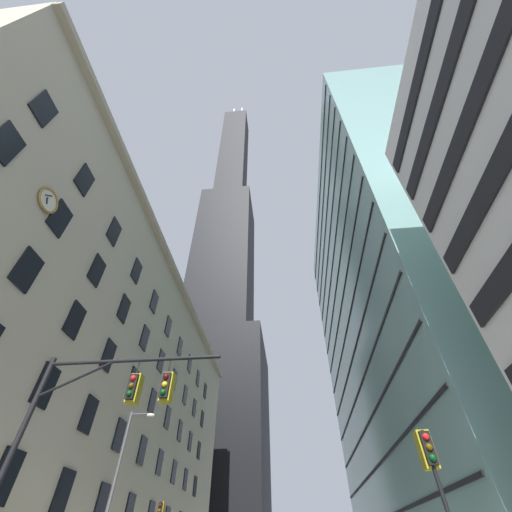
% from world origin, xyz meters
% --- Properties ---
extents(station_building, '(18.48, 59.04, 28.11)m').
position_xyz_m(station_building, '(-19.91, 23.52, 14.04)').
color(station_building, '#B2A88E').
rests_on(station_building, ground).
extents(dark_skyscraper, '(28.99, 28.99, 219.30)m').
position_xyz_m(dark_skyscraper, '(-18.28, 79.21, 67.07)').
color(dark_skyscraper, black).
rests_on(dark_skyscraper, ground).
extents(glass_office_midrise, '(18.32, 46.35, 55.34)m').
position_xyz_m(glass_office_midrise, '(20.11, 32.19, 27.67)').
color(glass_office_midrise, gray).
rests_on(glass_office_midrise, ground).
extents(traffic_signal_mast, '(6.97, 0.63, 6.94)m').
position_xyz_m(traffic_signal_mast, '(-4.17, 2.75, 5.03)').
color(traffic_signal_mast, black).
rests_on(traffic_signal_mast, sidewalk_left).
extents(traffic_light_near_right, '(0.40, 0.63, 4.02)m').
position_xyz_m(traffic_light_near_right, '(6.54, 2.96, 3.39)').
color(traffic_light_near_right, black).
rests_on(traffic_light_near_right, sidewalk_right).
extents(street_lamppost, '(1.77, 0.32, 8.47)m').
position_xyz_m(street_lamppost, '(-8.31, 14.15, 5.08)').
color(street_lamppost, '#47474C').
rests_on(street_lamppost, sidewalk_left).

